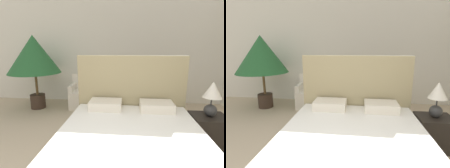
% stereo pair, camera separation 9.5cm
% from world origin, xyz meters
% --- Properties ---
extents(wall_back, '(10.00, 0.06, 2.90)m').
position_xyz_m(wall_back, '(0.00, 4.21, 1.45)').
color(wall_back, silver).
rests_on(wall_back, ground_plane).
extents(bed, '(1.84, 2.06, 1.42)m').
position_xyz_m(bed, '(0.31, 1.30, 0.32)').
color(bed, brown).
rests_on(bed, ground_plane).
extents(armchair_near_window_left, '(0.65, 0.67, 0.85)m').
position_xyz_m(armchair_near_window_left, '(-0.94, 3.63, 0.28)').
color(armchair_near_window_left, silver).
rests_on(armchair_near_window_left, ground_plane).
extents(armchair_near_window_right, '(0.64, 0.66, 0.85)m').
position_xyz_m(armchair_near_window_right, '(-0.03, 3.63, 0.28)').
color(armchair_near_window_right, silver).
rests_on(armchair_near_window_right, ground_plane).
extents(potted_palm, '(1.26, 1.26, 1.84)m').
position_xyz_m(potted_palm, '(-2.07, 3.42, 1.34)').
color(potted_palm, '#38281E').
rests_on(potted_palm, ground_plane).
extents(nightstand, '(0.53, 0.46, 0.51)m').
position_xyz_m(nightstand, '(1.53, 1.98, 0.26)').
color(nightstand, black).
rests_on(nightstand, ground_plane).
extents(table_lamp, '(0.27, 0.27, 0.55)m').
position_xyz_m(table_lamp, '(1.53, 1.98, 0.84)').
color(table_lamp, '#333333').
rests_on(table_lamp, nightstand).
extents(side_table, '(0.31, 0.31, 0.45)m').
position_xyz_m(side_table, '(-0.49, 3.65, 0.22)').
color(side_table, gold).
rests_on(side_table, ground_plane).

